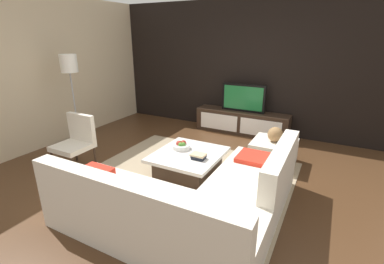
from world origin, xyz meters
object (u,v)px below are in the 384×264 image
(coffee_table, at_px, (188,164))
(fruit_bowl, at_px, (181,146))
(media_console, at_px, (242,122))
(decorative_ball, at_px, (275,134))
(television, at_px, (243,98))
(book_stack, at_px, (198,156))
(floor_lamp, at_px, (70,70))
(ottoman, at_px, (273,152))
(sectional_couch, at_px, (193,202))
(accent_chair_near, at_px, (77,138))

(coffee_table, relative_size, fruit_bowl, 3.78)
(media_console, xyz_separation_m, decorative_ball, (0.96, -1.25, 0.27))
(fruit_bowl, xyz_separation_m, decorative_ball, (1.25, 0.95, 0.09))
(television, height_order, book_stack, television)
(floor_lamp, relative_size, ottoman, 2.51)
(fruit_bowl, bearing_deg, sectional_couch, -54.31)
(accent_chair_near, xyz_separation_m, book_stack, (1.99, 0.44, -0.07))
(ottoman, bearing_deg, accent_chair_near, -150.54)
(ottoman, distance_m, decorative_ball, 0.32)
(sectional_couch, height_order, coffee_table, sectional_couch)
(media_console, bearing_deg, ottoman, -52.29)
(book_stack, bearing_deg, media_console, 93.01)
(book_stack, bearing_deg, fruit_bowl, 152.50)
(accent_chair_near, height_order, ottoman, accent_chair_near)
(television, relative_size, decorative_ball, 3.82)
(sectional_couch, distance_m, fruit_bowl, 1.35)
(sectional_couch, xyz_separation_m, decorative_ball, (0.46, 2.04, 0.23))
(television, distance_m, floor_lamp, 3.47)
(accent_chair_near, bearing_deg, floor_lamp, 138.02)
(accent_chair_near, bearing_deg, sectional_couch, -11.29)
(television, relative_size, coffee_table, 0.90)
(floor_lamp, bearing_deg, sectional_couch, -19.18)
(television, distance_m, sectional_couch, 3.36)
(coffee_table, distance_m, floor_lamp, 2.80)
(television, xyz_separation_m, sectional_couch, (0.50, -3.29, -0.51))
(decorative_ball, bearing_deg, book_stack, -125.79)
(accent_chair_near, bearing_deg, television, 56.02)
(ottoman, height_order, decorative_ball, decorative_ball)
(decorative_ball, bearing_deg, coffee_table, -135.42)
(accent_chair_near, relative_size, ottoman, 1.24)
(ottoman, distance_m, fruit_bowl, 1.58)
(media_console, height_order, fruit_bowl, fruit_bowl)
(ottoman, bearing_deg, media_console, 127.71)
(accent_chair_near, height_order, fruit_bowl, accent_chair_near)
(ottoman, distance_m, book_stack, 1.45)
(floor_lamp, relative_size, fruit_bowl, 6.26)
(floor_lamp, height_order, ottoman, floor_lamp)
(coffee_table, bearing_deg, accent_chair_near, -162.71)
(media_console, height_order, television, television)
(media_console, height_order, decorative_ball, decorative_ball)
(coffee_table, xyz_separation_m, accent_chair_near, (-1.77, -0.55, 0.29))
(television, relative_size, ottoman, 1.36)
(sectional_couch, xyz_separation_m, book_stack, (-0.38, 0.88, 0.13))
(ottoman, bearing_deg, television, 127.70)
(media_console, relative_size, sectional_couch, 0.86)
(accent_chair_near, distance_m, decorative_ball, 3.25)
(coffee_table, xyz_separation_m, decorative_ball, (1.06, 1.05, 0.32))
(media_console, xyz_separation_m, ottoman, (0.96, -1.25, -0.05))
(accent_chair_near, bearing_deg, ottoman, 28.72)
(accent_chair_near, height_order, decorative_ball, accent_chair_near)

